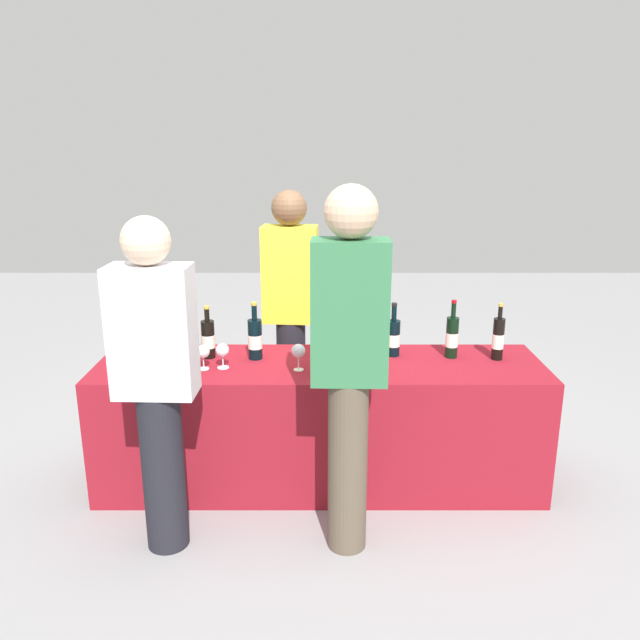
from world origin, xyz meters
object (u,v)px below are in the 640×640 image
at_px(wine_glass_5, 380,352).
at_px(wine_glass_0, 203,352).
at_px(wine_bottle_3, 331,339).
at_px(wine_glass_2, 298,352).
at_px(wine_bottle_2, 255,339).
at_px(wine_bottle_1, 208,339).
at_px(ice_bucket, 175,346).
at_px(guest_0, 156,376).
at_px(wine_bottle_0, 154,338).
at_px(wine_bottle_4, 393,337).
at_px(wine_bottle_5, 452,337).
at_px(wine_glass_1, 222,351).
at_px(wine_glass_3, 317,355).
at_px(guest_1, 349,356).
at_px(wine_bottle_6, 498,338).
at_px(wine_glass_4, 342,355).
at_px(server_pouring, 290,306).

bearing_deg(wine_glass_5, wine_glass_0, 179.21).
relative_size(wine_bottle_3, wine_glass_2, 2.22).
height_order(wine_bottle_2, wine_glass_5, wine_bottle_2).
relative_size(wine_bottle_1, ice_bucket, 1.41).
relative_size(wine_glass_5, guest_0, 0.09).
height_order(wine_bottle_0, wine_glass_2, wine_bottle_0).
height_order(wine_bottle_4, wine_glass_0, wine_bottle_4).
relative_size(wine_bottle_0, wine_bottle_5, 0.95).
relative_size(wine_bottle_3, wine_bottle_5, 0.97).
bearing_deg(wine_glass_1, wine_bottle_3, 13.12).
xyz_separation_m(wine_bottle_3, guest_0, (-0.81, -0.67, 0.04)).
height_order(wine_glass_0, wine_glass_3, wine_glass_3).
relative_size(wine_glass_0, guest_1, 0.08).
bearing_deg(wine_bottle_1, wine_glass_2, -21.76).
bearing_deg(wine_bottle_3, wine_bottle_2, 177.67).
xyz_separation_m(wine_bottle_5, guest_0, (-1.50, -0.71, 0.04)).
bearing_deg(wine_bottle_6, wine_glass_4, -166.70).
xyz_separation_m(wine_glass_0, wine_glass_2, (0.52, -0.01, 0.01)).
bearing_deg(wine_glass_3, wine_bottle_2, 145.30).
bearing_deg(wine_bottle_3, wine_glass_2, -135.90).
distance_m(wine_bottle_3, wine_glass_4, 0.21).
distance_m(wine_bottle_2, wine_glass_1, 0.23).
xyz_separation_m(wine_glass_1, wine_glass_4, (0.65, -0.07, -0.00)).
height_order(ice_bucket, guest_0, guest_0).
height_order(wine_glass_4, ice_bucket, ice_bucket).
relative_size(wine_glass_3, server_pouring, 0.09).
bearing_deg(wine_glass_3, wine_glass_5, 9.36).
height_order(wine_bottle_1, ice_bucket, wine_bottle_1).
bearing_deg(guest_0, wine_bottle_5, 27.23).
height_order(wine_bottle_4, ice_bucket, wine_bottle_4).
distance_m(wine_bottle_6, wine_glass_5, 0.70).
bearing_deg(ice_bucket, wine_bottle_5, 4.11).
height_order(wine_glass_0, guest_0, guest_0).
distance_m(wine_bottle_4, wine_glass_0, 1.08).
height_order(wine_bottle_1, wine_glass_0, wine_bottle_1).
bearing_deg(ice_bucket, wine_glass_1, -13.90).
distance_m(wine_bottle_1, wine_bottle_3, 0.70).
bearing_deg(guest_1, wine_glass_5, 70.60).
distance_m(wine_bottle_3, wine_glass_5, 0.32).
distance_m(wine_bottle_5, wine_glass_5, 0.48).
height_order(wine_bottle_3, wine_bottle_4, wine_bottle_3).
xyz_separation_m(wine_bottle_0, guest_0, (0.19, -0.69, 0.04)).
bearing_deg(wine_bottle_4, guest_0, -147.79).
distance_m(wine_glass_3, ice_bucket, 0.80).
bearing_deg(wine_bottle_5, guest_0, -154.77).
relative_size(wine_glass_1, guest_1, 0.08).
xyz_separation_m(wine_bottle_0, wine_glass_0, (0.31, -0.18, -0.02)).
xyz_separation_m(wine_bottle_1, guest_1, (0.77, -0.71, 0.15)).
xyz_separation_m(wine_bottle_3, server_pouring, (-0.25, 0.51, 0.06)).
distance_m(wine_bottle_0, wine_glass_4, 1.08).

